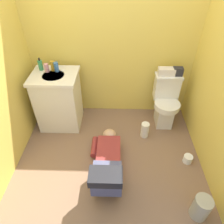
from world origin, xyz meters
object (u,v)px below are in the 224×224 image
toiletry_bag (178,71)px  bottle_amber (53,66)px  toilet (166,102)px  bottle_pink (47,68)px  trash_can (201,208)px  bottle_blue (56,67)px  person_plumber (107,163)px  soap_dispenser (40,65)px  tissue_box (166,72)px  vanity_cabinet (59,100)px  toilet_paper_roll (188,159)px  faucet (56,66)px  paper_towel_roll (145,130)px

toiletry_bag → bottle_amber: (-1.64, -0.05, 0.08)m
toilet → bottle_pink: bearing=179.8°
trash_can → toiletry_bag: bearing=91.2°
toiletry_bag → trash_can: toiletry_bag is taller
bottle_blue → person_plumber: bearing=-54.2°
soap_dispenser → bottle_blue: bearing=-9.1°
tissue_box → toiletry_bag: toiletry_bag is taller
tissue_box → toiletry_bag: size_ratio=1.77×
vanity_cabinet → soap_dispenser: 0.52m
toiletry_bag → toilet_paper_roll: bearing=-83.8°
bottle_amber → faucet: bearing=50.4°
person_plumber → toiletry_bag: 1.50m
soap_dispenser → toilet_paper_roll: size_ratio=1.51×
person_plumber → trash_can: bearing=-26.3°
bottle_amber → toilet_paper_roll: (1.73, -0.80, -0.84)m
toilet → faucet: size_ratio=7.50×
trash_can → bottle_blue: bearing=138.8°
faucet → bottle_pink: bottle_pink is taller
soap_dispenser → toilet_paper_roll: 2.23m
vanity_cabinet → bottle_blue: bottle_blue is taller
soap_dispenser → paper_towel_roll: size_ratio=0.74×
person_plumber → toilet_paper_roll: bearing=10.8°
bottle_pink → tissue_box: bearing=3.1°
tissue_box → paper_towel_roll: bearing=-121.9°
faucet → bottle_amber: size_ratio=0.77×
vanity_cabinet → toiletry_bag: toiletry_bag is taller
soap_dispenser → faucet: bearing=6.0°
vanity_cabinet → person_plumber: (0.72, -0.87, -0.24)m
person_plumber → trash_can: size_ratio=3.88×
person_plumber → toiletry_bag: toiletry_bag is taller
toilet → bottle_blue: bearing=179.2°
trash_can → paper_towel_roll: trash_can is taller
bottle_pink → bottle_amber: size_ratio=0.86×
soap_dispenser → toilet: bearing=-1.8°
vanity_cabinet → trash_can: bearing=-39.0°
bottle_amber → bottle_blue: bottle_amber is taller
faucet → trash_can: faucet is taller
trash_can → bottle_pink: bearing=141.2°
vanity_cabinet → soap_dispenser: soap_dispenser is taller
paper_towel_roll → trash_can: bearing=-68.0°
bottle_pink → person_plumber: bearing=-49.1°
bottle_pink → trash_can: bearing=-38.8°
faucet → toilet_paper_roll: faucet is taller
toilet → bottle_pink: (-1.61, 0.01, 0.51)m
toilet → paper_towel_roll: toilet is taller
faucet → paper_towel_roll: (1.21, -0.39, -0.76)m
bottle_amber → bottle_blue: bearing=-24.9°
faucet → soap_dispenser: bearing=-174.0°
faucet → bottle_pink: 0.12m
trash_can → toilet_paper_roll: (0.06, 0.65, -0.09)m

